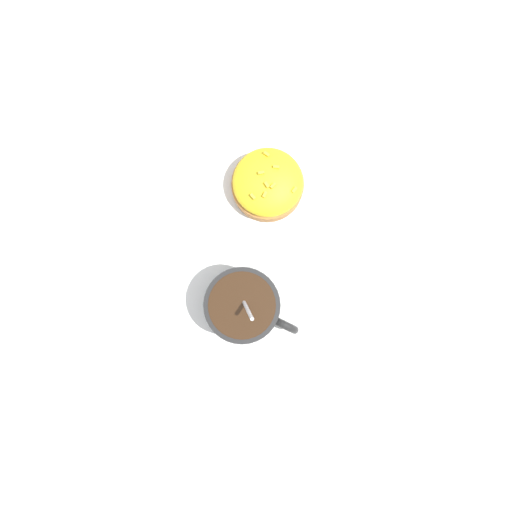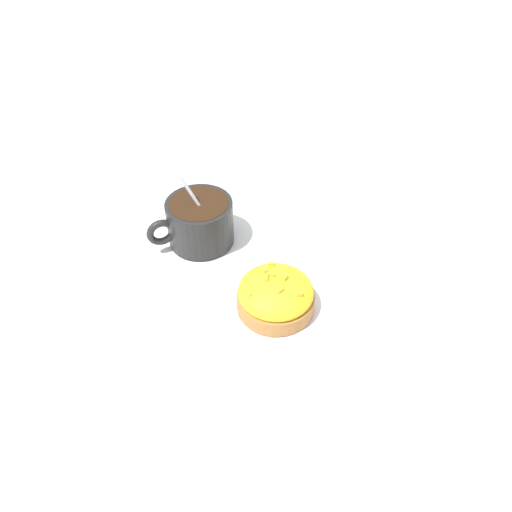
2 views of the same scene
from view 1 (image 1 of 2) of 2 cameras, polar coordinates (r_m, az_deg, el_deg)
ground_plane at (r=0.60m, az=-0.06°, el=1.11°), size 3.00×3.00×0.00m
paper_napkin at (r=0.60m, az=-0.06°, el=1.12°), size 0.31×0.31×0.00m
coffee_cup at (r=0.56m, az=-1.01°, el=-5.84°), size 0.08×0.11×0.10m
frosted_pastry at (r=0.60m, az=1.25°, el=8.31°), size 0.09×0.09×0.05m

